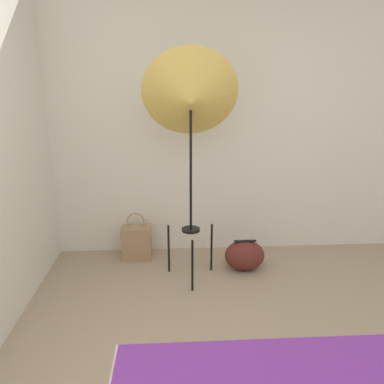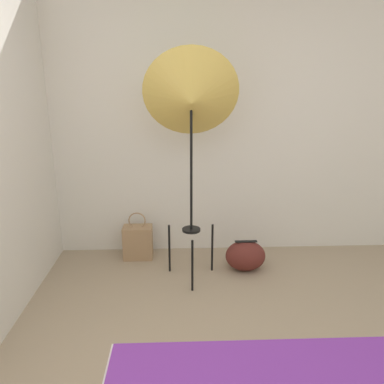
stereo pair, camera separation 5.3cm
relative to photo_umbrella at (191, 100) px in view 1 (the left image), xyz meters
The scene contains 4 objects.
wall_back 0.71m from the photo_umbrella, 70.46° to the left, with size 8.00×0.05×2.60m.
photo_umbrella is the anchor object (origin of this frame).
tote_bag 1.54m from the photo_umbrella, 141.94° to the left, with size 0.29×0.17×0.48m.
duffel_bag 1.51m from the photo_umbrella, 13.02° to the left, with size 0.37×0.28×0.29m.
Camera 1 is at (-0.39, -1.36, 1.71)m, focal length 35.00 mm.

